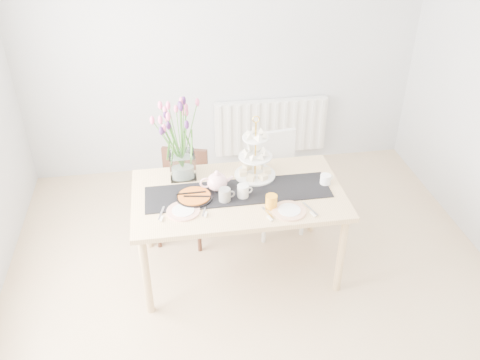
{
  "coord_description": "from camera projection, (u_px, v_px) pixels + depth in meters",
  "views": [
    {
      "loc": [
        -0.58,
        -2.56,
        2.93
      ],
      "look_at": [
        -0.09,
        0.53,
        0.9
      ],
      "focal_mm": 38.0,
      "sensor_mm": 36.0,
      "label": 1
    }
  ],
  "objects": [
    {
      "name": "plate_left",
      "position": [
        183.0,
        211.0,
        3.64
      ],
      "size": [
        0.3,
        0.3,
        0.01
      ],
      "primitive_type": "cylinder",
      "rotation": [
        0.0,
        0.0,
        -0.27
      ],
      "color": "white",
      "rests_on": "dining_table"
    },
    {
      "name": "tulip_vase",
      "position": [
        180.0,
        131.0,
        3.82
      ],
      "size": [
        0.73,
        0.73,
        0.63
      ],
      "rotation": [
        0.0,
        0.0,
        0.4
      ],
      "color": "silver",
      "rests_on": "dining_table"
    },
    {
      "name": "chair_brown",
      "position": [
        184.0,
        189.0,
        4.41
      ],
      "size": [
        0.5,
        0.5,
        0.8
      ],
      "rotation": [
        0.0,
        0.0,
        -0.3
      ],
      "color": "#361B13",
      "rests_on": "ground"
    },
    {
      "name": "tart_tin",
      "position": [
        194.0,
        197.0,
        3.77
      ],
      "size": [
        0.27,
        0.27,
        0.03
      ],
      "rotation": [
        0.0,
        0.0,
        -0.43
      ],
      "color": "black",
      "rests_on": "dining_table"
    },
    {
      "name": "mug_orange",
      "position": [
        271.0,
        201.0,
        3.66
      ],
      "size": [
        0.12,
        0.12,
        0.1
      ],
      "primitive_type": "cylinder",
      "rotation": [
        0.0,
        0.0,
        1.0
      ],
      "color": "orange",
      "rests_on": "dining_table"
    },
    {
      "name": "teapot",
      "position": [
        217.0,
        182.0,
        3.83
      ],
      "size": [
        0.25,
        0.21,
        0.16
      ],
      "primitive_type": null,
      "rotation": [
        0.0,
        0.0,
        0.02
      ],
      "color": "silver",
      "rests_on": "dining_table"
    },
    {
      "name": "cake_stand",
      "position": [
        255.0,
        161.0,
        3.96
      ],
      "size": [
        0.33,
        0.33,
        0.48
      ],
      "rotation": [
        0.0,
        0.0,
        0.15
      ],
      "color": "gold",
      "rests_on": "dining_table"
    },
    {
      "name": "table_runner",
      "position": [
        238.0,
        192.0,
        3.84
      ],
      "size": [
        1.4,
        0.35,
        0.01
      ],
      "primitive_type": "cube",
      "color": "black",
      "rests_on": "dining_table"
    },
    {
      "name": "plate_right",
      "position": [
        289.0,
        211.0,
        3.64
      ],
      "size": [
        0.31,
        0.31,
        0.01
      ],
      "primitive_type": "cylinder",
      "rotation": [
        0.0,
        0.0,
        0.34
      ],
      "color": "silver",
      "rests_on": "dining_table"
    },
    {
      "name": "chair_white",
      "position": [
        275.0,
        175.0,
        4.5
      ],
      "size": [
        0.49,
        0.49,
        0.88
      ],
      "rotation": [
        0.0,
        0.0,
        0.13
      ],
      "color": "white",
      "rests_on": "ground"
    },
    {
      "name": "mug_grey",
      "position": [
        225.0,
        195.0,
        3.73
      ],
      "size": [
        0.1,
        0.1,
        0.1
      ],
      "primitive_type": "cylinder",
      "rotation": [
        0.0,
        0.0,
        0.13
      ],
      "color": "gray",
      "rests_on": "dining_table"
    },
    {
      "name": "dining_table",
      "position": [
        238.0,
        201.0,
        3.89
      ],
      "size": [
        1.6,
        0.9,
        0.75
      ],
      "color": "tan",
      "rests_on": "ground"
    },
    {
      "name": "mug_white",
      "position": [
        243.0,
        191.0,
        3.77
      ],
      "size": [
        0.1,
        0.1,
        0.1
      ],
      "primitive_type": "cylinder",
      "rotation": [
        0.0,
        0.0,
        0.21
      ],
      "color": "silver",
      "rests_on": "dining_table"
    },
    {
      "name": "cream_jug",
      "position": [
        325.0,
        180.0,
        3.92
      ],
      "size": [
        0.1,
        0.1,
        0.08
      ],
      "primitive_type": "cylinder",
      "rotation": [
        0.0,
        0.0,
        0.33
      ],
      "color": "white",
      "rests_on": "dining_table"
    },
    {
      "name": "radiator",
      "position": [
        271.0,
        126.0,
        5.42
      ],
      "size": [
        1.2,
        0.08,
        0.6
      ],
      "primitive_type": "cube",
      "color": "white",
      "rests_on": "room_shell"
    },
    {
      "name": "room_shell",
      "position": [
        269.0,
        170.0,
        3.08
      ],
      "size": [
        4.5,
        4.5,
        4.5
      ],
      "color": "tan",
      "rests_on": "ground"
    }
  ]
}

